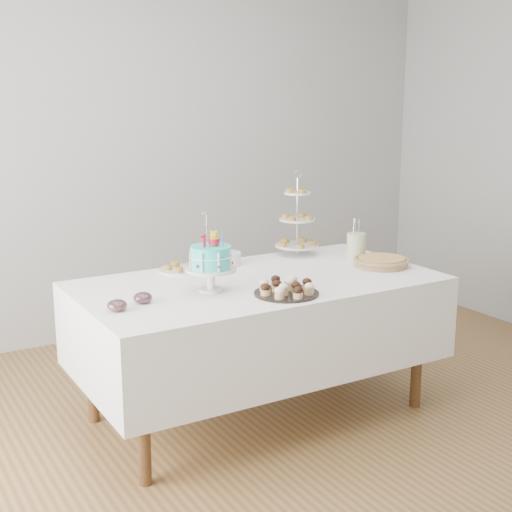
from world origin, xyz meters
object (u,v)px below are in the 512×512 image
birthday_cake (211,270)px  pie (381,261)px  table (258,320)px  jam_bowl_b (143,298)px  cupcake_tray (286,287)px  utensil_pitcher (356,246)px  pastry_plate (181,268)px  tiered_stand (297,220)px  plate_stack (225,258)px  jam_bowl_a (117,306)px

birthday_cake → pie: birthday_cake is taller
table → jam_bowl_b: (-0.69, -0.09, 0.25)m
cupcake_tray → utensil_pitcher: bearing=28.4°
pastry_plate → jam_bowl_b: bearing=-131.6°
tiered_stand → cupcake_tray: bearing=-127.1°
table → plate_stack: 0.48m
table → jam_bowl_b: 0.74m
tiered_stand → jam_bowl_b: 1.31m
birthday_cake → plate_stack: birthday_cake is taller
pie → table: bearing=172.7°
utensil_pitcher → table: bearing=-155.8°
table → tiered_stand: tiered_stand is taller
jam_bowl_b → plate_stack: bearing=34.6°
tiered_stand → pastry_plate: 0.81m
plate_stack → jam_bowl_a: plate_stack is taller
cupcake_tray → jam_bowl_a: cupcake_tray is taller
plate_stack → pie: bearing=-33.6°
plate_stack → pastry_plate: (-0.29, -0.02, -0.02)m
cupcake_tray → utensil_pitcher: (0.76, 0.41, 0.05)m
birthday_cake → jam_bowl_b: birthday_cake is taller
birthday_cake → tiered_stand: 0.96m
utensil_pitcher → pastry_plate: bearing=-179.2°
birthday_cake → plate_stack: 0.58m
jam_bowl_a → utensil_pitcher: (1.57, 0.24, 0.06)m
table → birthday_cake: bearing=-167.6°
birthday_cake → table: bearing=18.1°
cupcake_tray → table: bearing=85.8°
pie → birthday_cake: bearing=178.5°
table → tiered_stand: bearing=37.9°
cupcake_tray → tiered_stand: 0.91m
tiered_stand → utensil_pitcher: bearing=-53.8°
table → pie: 0.81m
birthday_cake → utensil_pitcher: size_ratio=1.60×
birthday_cake → jam_bowl_a: 0.53m
jam_bowl_b → utensil_pitcher: size_ratio=0.37×
cupcake_tray → tiered_stand: (0.54, 0.71, 0.18)m
cupcake_tray → plate_stack: 0.71m
tiered_stand → plate_stack: bearing=-180.0°
cupcake_tray → pie: bearing=15.1°
jam_bowl_b → utensil_pitcher: utensil_pitcher is taller
birthday_cake → pie: (1.08, -0.03, -0.08)m
pastry_plate → jam_bowl_a: (-0.57, -0.53, 0.01)m
cupcake_tray → jam_bowl_b: (-0.67, 0.22, -0.01)m
birthday_cake → utensil_pitcher: birthday_cake is taller
cupcake_tray → birthday_cake: bearing=140.8°
plate_stack → cupcake_tray: bearing=-93.1°
utensil_pitcher → plate_stack: bearing=173.9°
pastry_plate → jam_bowl_b: size_ratio=2.80×
table → pastry_plate: size_ratio=7.50×
cupcake_tray → jam_bowl_b: size_ratio=3.53×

